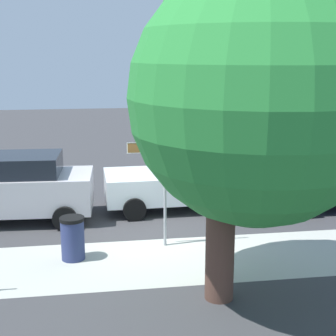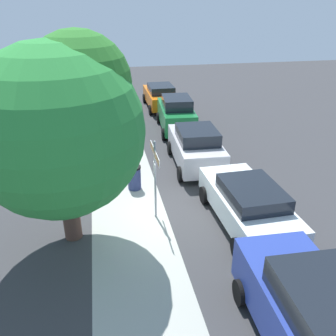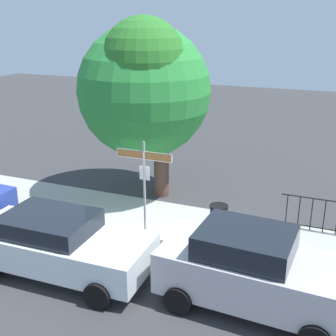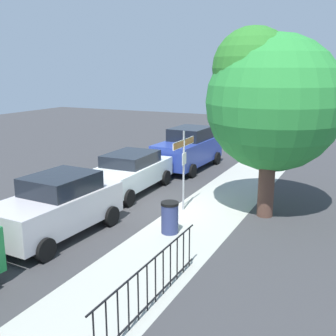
# 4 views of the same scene
# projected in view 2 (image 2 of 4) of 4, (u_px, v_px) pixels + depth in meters

# --- Properties ---
(ground_plane) EXTENTS (60.00, 60.00, 0.00)m
(ground_plane) POSITION_uv_depth(u_px,v_px,m) (166.00, 212.00, 12.53)
(ground_plane) COLOR #38383A
(sidewalk_strip) EXTENTS (24.00, 2.60, 0.00)m
(sidewalk_strip) POSITION_uv_depth(u_px,v_px,m) (125.00, 189.00, 14.07)
(sidewalk_strip) COLOR #A7A99F
(sidewalk_strip) RESTS_ON ground_plane
(street_sign) EXTENTS (1.75, 0.07, 2.82)m
(street_sign) POSITION_uv_depth(u_px,v_px,m) (155.00, 166.00, 11.43)
(street_sign) COLOR #9EA0A5
(street_sign) RESTS_ON ground_plane
(shade_tree) EXTENTS (4.58, 4.58, 6.25)m
(shade_tree) POSITION_uv_depth(u_px,v_px,m) (64.00, 123.00, 9.09)
(shade_tree) COLOR brown
(shade_tree) RESTS_ON ground_plane
(car_blue) EXTENTS (4.61, 2.20, 2.03)m
(car_blue) POSITION_uv_depth(u_px,v_px,m) (315.00, 320.00, 7.08)
(car_blue) COLOR #283D99
(car_blue) RESTS_ON ground_plane
(car_white) EXTENTS (4.68, 2.18, 1.57)m
(car_white) POSITION_uv_depth(u_px,v_px,m) (248.00, 203.00, 11.51)
(car_white) COLOR white
(car_white) RESTS_ON ground_plane
(car_silver) EXTENTS (4.30, 2.24, 1.84)m
(car_silver) POSITION_uv_depth(u_px,v_px,m) (196.00, 147.00, 15.63)
(car_silver) COLOR #C0BBC0
(car_silver) RESTS_ON ground_plane
(car_green) EXTENTS (4.38, 2.19, 2.00)m
(car_green) POSITION_uv_depth(u_px,v_px,m) (176.00, 114.00, 19.87)
(car_green) COLOR #197034
(car_green) RESTS_ON ground_plane
(car_orange) EXTENTS (4.45, 2.03, 1.63)m
(car_orange) POSITION_uv_depth(u_px,v_px,m) (160.00, 96.00, 24.17)
(car_orange) COLOR orange
(car_orange) RESTS_ON ground_plane
(iron_fence) EXTENTS (4.41, 0.04, 1.07)m
(iron_fence) POSITION_uv_depth(u_px,v_px,m) (97.00, 144.00, 16.96)
(iron_fence) COLOR black
(iron_fence) RESTS_ON ground_plane
(trash_bin) EXTENTS (0.55, 0.55, 0.98)m
(trash_bin) POSITION_uv_depth(u_px,v_px,m) (134.00, 177.00, 13.88)
(trash_bin) COLOR navy
(trash_bin) RESTS_ON ground_plane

